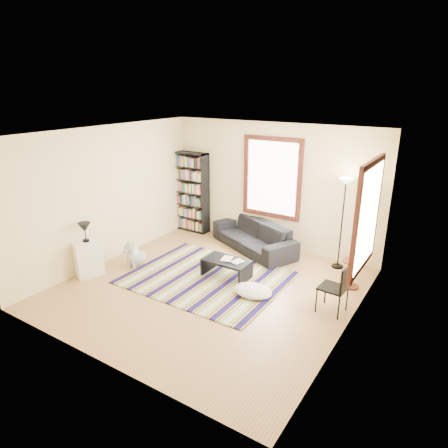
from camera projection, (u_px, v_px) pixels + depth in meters
The scene contains 21 objects.
floor at pixel (209, 290), 7.39m from camera, with size 5.00×5.00×0.10m, color #A5884B.
ceiling at pixel (207, 130), 6.43m from camera, with size 5.00×5.00×0.10m, color white.
wall_back at pixel (273, 186), 8.93m from camera, with size 5.00×0.10×2.80m, color beige.
wall_front at pixel (90, 270), 4.88m from camera, with size 5.00×0.10×2.80m, color beige.
wall_left at pixel (107, 195), 8.20m from camera, with size 0.10×5.00×2.80m, color beige.
wall_right at pixel (357, 246), 5.61m from camera, with size 0.10×5.00×2.80m, color beige.
window_back at pixel (272, 178), 8.80m from camera, with size 1.20×0.06×1.60m, color white.
window_right at pixel (368, 217), 6.22m from camera, with size 0.06×1.20×1.60m, color white.
rug at pixel (207, 277), 7.74m from camera, with size 2.92×2.34×0.02m, color #120C3D.
sofa at pixel (254, 236), 9.00m from camera, with size 2.17×0.85×0.63m, color black.
bookshelf at pixel (191, 192), 9.97m from camera, with size 0.90×0.30×2.00m, color black.
coffee_table at pixel (227, 268), 7.73m from camera, with size 0.90×0.50×0.36m, color black.
book_a at pixel (222, 258), 7.72m from camera, with size 0.25×0.19×0.02m, color beige.
book_b at pixel (235, 260), 7.63m from camera, with size 0.17×0.24×0.02m, color beige.
floor_cushion at pixel (253, 291), 7.08m from camera, with size 0.71×0.53×0.18m, color silver.
floor_lamp at pixel (342, 224), 7.90m from camera, with size 0.30×0.30×1.86m, color black, non-canonical shape.
side_table at pixel (352, 274), 7.30m from camera, with size 0.40×0.40×0.54m, color #411910.
folding_chair at pixel (333, 288), 6.47m from camera, with size 0.42×0.40×0.86m, color black.
white_cabinet at pixel (88, 258), 7.77m from camera, with size 0.38×0.50×0.70m, color white.
table_lamp at pixel (85, 232), 7.59m from camera, with size 0.24×0.24×0.38m, color black, non-canonical shape.
dog at pixel (136, 253), 8.20m from camera, with size 0.39×0.55×0.55m, color #B0B0B0, non-canonical shape.
Camera 1 is at (3.76, -5.39, 3.55)m, focal length 32.00 mm.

